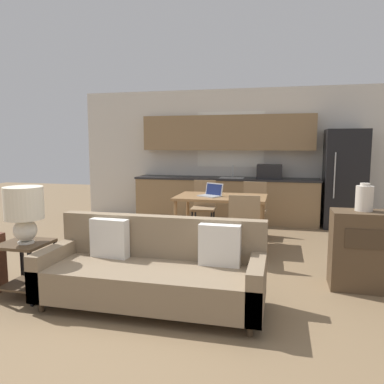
# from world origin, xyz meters

# --- Properties ---
(ground_plane) EXTENTS (20.00, 20.00, 0.00)m
(ground_plane) POSITION_xyz_m (0.00, 0.00, 0.00)
(ground_plane) COLOR #7F6647
(wall_back) EXTENTS (6.40, 0.07, 2.70)m
(wall_back) POSITION_xyz_m (0.00, 4.63, 1.36)
(wall_back) COLOR silver
(wall_back) RESTS_ON ground_plane
(kitchen_counter) EXTENTS (3.68, 0.65, 2.15)m
(kitchen_counter) POSITION_xyz_m (0.01, 4.33, 0.84)
(kitchen_counter) COLOR #8E704C
(kitchen_counter) RESTS_ON ground_plane
(refrigerator) EXTENTS (0.74, 0.70, 1.84)m
(refrigerator) POSITION_xyz_m (2.25, 4.25, 0.92)
(refrigerator) COLOR black
(refrigerator) RESTS_ON ground_plane
(dining_table) EXTENTS (1.38, 0.87, 0.78)m
(dining_table) POSITION_xyz_m (0.21, 2.46, 0.70)
(dining_table) COLOR olive
(dining_table) RESTS_ON ground_plane
(couch) EXTENTS (2.16, 0.80, 0.84)m
(couch) POSITION_xyz_m (-0.08, 0.13, 0.33)
(couch) COLOR #3D2D1E
(couch) RESTS_ON ground_plane
(side_table) EXTENTS (0.46, 0.46, 0.57)m
(side_table) POSITION_xyz_m (-1.44, 0.02, 0.38)
(side_table) COLOR brown
(side_table) RESTS_ON ground_plane
(table_lamp) EXTENTS (0.38, 0.38, 0.58)m
(table_lamp) POSITION_xyz_m (-1.40, -0.00, 0.92)
(table_lamp) COLOR silver
(table_lamp) RESTS_ON side_table
(vase) EXTENTS (0.18, 0.18, 0.30)m
(vase) POSITION_xyz_m (1.98, 1.08, 1.00)
(vase) COLOR beige
(vase) RESTS_ON credenza
(dining_chair_near_right) EXTENTS (0.43, 0.43, 0.92)m
(dining_chair_near_right) POSITION_xyz_m (0.65, 1.65, 0.50)
(dining_chair_near_right) COLOR #997A56
(dining_chair_near_right) RESTS_ON ground_plane
(dining_chair_far_left) EXTENTS (0.44, 0.44, 0.92)m
(dining_chair_far_left) POSITION_xyz_m (-0.24, 3.30, 0.50)
(dining_chair_far_left) COLOR #997A56
(dining_chair_far_left) RESTS_ON ground_plane
(dining_chair_far_right) EXTENTS (0.45, 0.45, 0.92)m
(dining_chair_far_right) POSITION_xyz_m (0.66, 3.22, 0.50)
(dining_chair_far_right) COLOR #997A56
(dining_chair_far_right) RESTS_ON ground_plane
(laptop) EXTENTS (0.40, 0.38, 0.20)m
(laptop) POSITION_xyz_m (0.06, 2.40, 0.82)
(laptop) COLOR #B7BABC
(laptop) RESTS_ON dining_table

